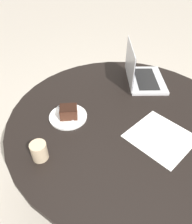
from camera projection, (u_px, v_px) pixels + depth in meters
ground_plane at (116, 187)px, 1.70m from camera, size 12.00×12.00×0.00m
dining_table at (122, 131)px, 1.29m from camera, size 1.29×1.29×0.73m
paper_document at (160, 137)px, 1.11m from camera, size 0.35×0.36×0.00m
plate at (68, 116)px, 1.22m from camera, size 0.21×0.21×0.01m
cake_slice at (69, 112)px, 1.19m from camera, size 0.12×0.12×0.07m
fork at (65, 112)px, 1.23m from camera, size 0.09×0.16×0.00m
coffee_glass at (39, 151)px, 0.98m from camera, size 0.07×0.07×0.09m
laptop at (141, 75)px, 1.47m from camera, size 0.41×0.38×0.25m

